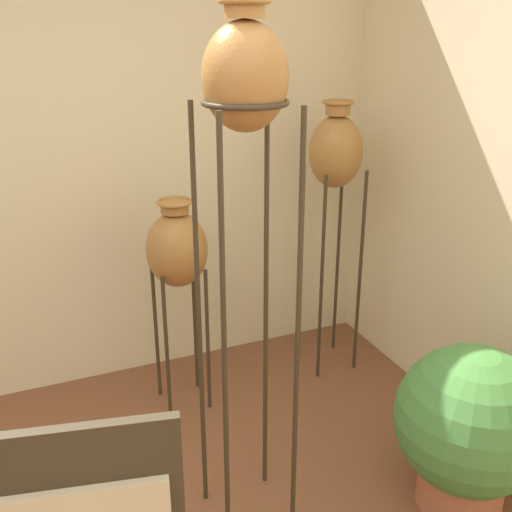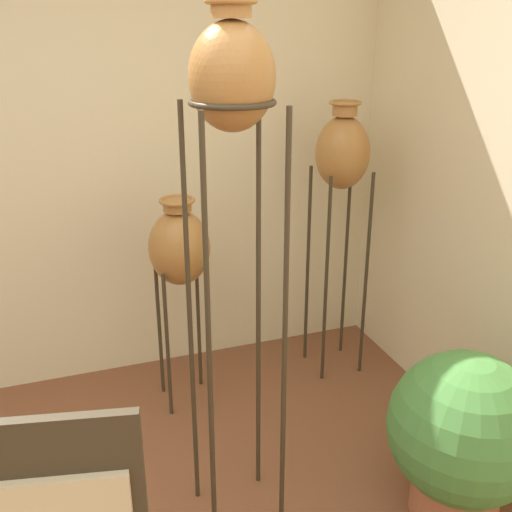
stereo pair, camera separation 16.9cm
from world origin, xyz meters
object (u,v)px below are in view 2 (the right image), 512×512
(vase_stand_tall, at_px, (232,99))
(vase_stand_medium, at_px, (342,158))
(potted_plant, at_px, (463,435))
(vase_stand_short, at_px, (179,249))

(vase_stand_tall, bearing_deg, vase_stand_medium, 45.96)
(vase_stand_tall, distance_m, potted_plant, 1.63)
(vase_stand_tall, height_order, vase_stand_medium, vase_stand_tall)
(vase_stand_tall, relative_size, potted_plant, 2.71)
(vase_stand_medium, relative_size, vase_stand_short, 1.37)
(vase_stand_medium, relative_size, potted_plant, 2.11)
(vase_stand_tall, distance_m, vase_stand_medium, 1.40)
(vase_stand_medium, bearing_deg, potted_plant, -92.01)
(potted_plant, bearing_deg, vase_stand_short, 126.28)
(vase_stand_medium, xyz_separation_m, vase_stand_short, (-0.94, -0.06, -0.39))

